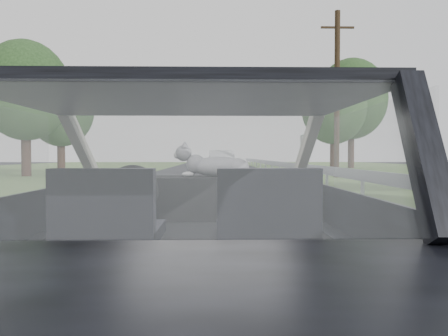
{
  "coord_description": "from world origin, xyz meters",
  "views": [
    {
      "loc": [
        0.14,
        -2.5,
        1.15
      ],
      "look_at": [
        0.2,
        0.56,
        1.06
      ],
      "focal_mm": 35.0,
      "sensor_mm": 36.0,
      "label": 1
    }
  ],
  "objects_px": {
    "utility_pole": "(337,95)",
    "highway_sign": "(302,154)",
    "subject_car": "(191,230)",
    "other_car": "(222,162)",
    "cat": "(219,165)"
  },
  "relations": [
    {
      "from": "utility_pole",
      "to": "highway_sign",
      "type": "bearing_deg",
      "value": 94.86
    },
    {
      "from": "highway_sign",
      "to": "utility_pole",
      "type": "relative_size",
      "value": 0.29
    },
    {
      "from": "subject_car",
      "to": "other_car",
      "type": "relative_size",
      "value": 0.9
    },
    {
      "from": "cat",
      "to": "other_car",
      "type": "relative_size",
      "value": 0.12
    },
    {
      "from": "subject_car",
      "to": "other_car",
      "type": "distance_m",
      "value": 25.24
    },
    {
      "from": "highway_sign",
      "to": "cat",
      "type": "bearing_deg",
      "value": -103.03
    },
    {
      "from": "highway_sign",
      "to": "subject_car",
      "type": "bearing_deg",
      "value": -103.1
    },
    {
      "from": "other_car",
      "to": "utility_pole",
      "type": "bearing_deg",
      "value": -45.0
    },
    {
      "from": "other_car",
      "to": "utility_pole",
      "type": "height_order",
      "value": "utility_pole"
    },
    {
      "from": "utility_pole",
      "to": "other_car",
      "type": "bearing_deg",
      "value": 136.97
    },
    {
      "from": "cat",
      "to": "utility_pole",
      "type": "xyz_separation_m",
      "value": [
        6.24,
        19.2,
        3.18
      ]
    },
    {
      "from": "subject_car",
      "to": "utility_pole",
      "type": "height_order",
      "value": "utility_pole"
    },
    {
      "from": "other_car",
      "to": "utility_pole",
      "type": "distance_m",
      "value": 8.71
    },
    {
      "from": "utility_pole",
      "to": "cat",
      "type": "bearing_deg",
      "value": -108.0
    },
    {
      "from": "cat",
      "to": "utility_pole",
      "type": "relative_size",
      "value": 0.07
    }
  ]
}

